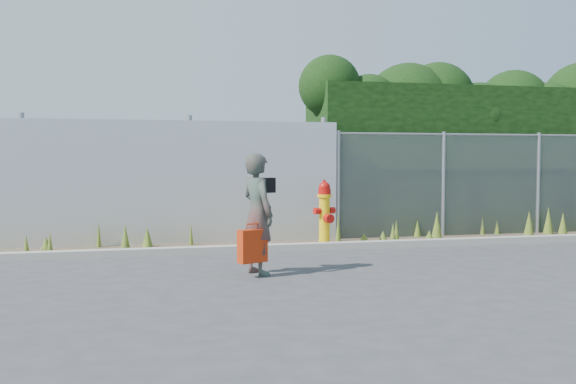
# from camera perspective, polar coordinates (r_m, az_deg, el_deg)

# --- Properties ---
(ground) EXTENTS (80.00, 80.00, 0.00)m
(ground) POSITION_cam_1_polar(r_m,az_deg,el_deg) (8.97, 3.97, -6.82)
(ground) COLOR #3A393C
(ground) RESTS_ON ground
(curb) EXTENTS (16.00, 0.22, 0.12)m
(curb) POSITION_cam_1_polar(r_m,az_deg,el_deg) (10.68, 1.07, -4.92)
(curb) COLOR gray
(curb) RESTS_ON ground
(weed_strip) EXTENTS (16.00, 1.26, 0.54)m
(weed_strip) POSITION_cam_1_polar(r_m,az_deg,el_deg) (11.48, 4.02, -4.06)
(weed_strip) COLOR #493B2A
(weed_strip) RESTS_ON ground
(corrugated_fence) EXTENTS (8.50, 0.21, 2.30)m
(corrugated_fence) POSITION_cam_1_polar(r_m,az_deg,el_deg) (11.47, -16.41, 0.74)
(corrugated_fence) COLOR silver
(corrugated_fence) RESTS_ON ground
(chainlink_fence) EXTENTS (6.50, 0.07, 2.05)m
(chainlink_fence) POSITION_cam_1_polar(r_m,az_deg,el_deg) (13.37, 17.65, 0.72)
(chainlink_fence) COLOR gray
(chainlink_fence) RESTS_ON ground
(hedge) EXTENTS (7.67, 1.95, 3.69)m
(hedge) POSITION_cam_1_polar(r_m,az_deg,el_deg) (14.39, 16.44, 4.87)
(hedge) COLOR black
(hedge) RESTS_ON ground
(fire_hydrant) EXTENTS (0.39, 0.35, 1.16)m
(fire_hydrant) POSITION_cam_1_polar(r_m,az_deg,el_deg) (11.00, 3.26, -2.04)
(fire_hydrant) COLOR yellow
(fire_hydrant) RESTS_ON ground
(woman) EXTENTS (0.56, 0.68, 1.60)m
(woman) POSITION_cam_1_polar(r_m,az_deg,el_deg) (8.44, -2.71, -1.96)
(woman) COLOR #0F6150
(woman) RESTS_ON ground
(red_tote_bag) EXTENTS (0.39, 0.14, 0.51)m
(red_tote_bag) POSITION_cam_1_polar(r_m,az_deg,el_deg) (8.27, -3.17, -4.81)
(red_tote_bag) COLOR #A92D09
(black_shoulder_bag) EXTENTS (0.27, 0.11, 0.20)m
(black_shoulder_bag) POSITION_cam_1_polar(r_m,az_deg,el_deg) (8.56, -2.04, 0.60)
(black_shoulder_bag) COLOR black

